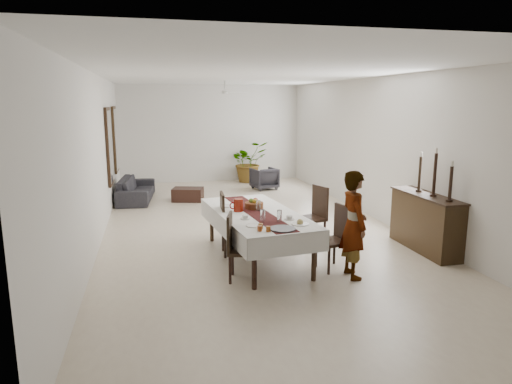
% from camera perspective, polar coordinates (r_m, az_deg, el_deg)
% --- Properties ---
extents(floor, '(6.00, 12.00, 0.00)m').
position_cam_1_polar(floor, '(9.85, -0.86, -4.41)').
color(floor, beige).
rests_on(floor, ground).
extents(ceiling, '(6.00, 12.00, 0.02)m').
position_cam_1_polar(ceiling, '(9.49, -0.92, 14.52)').
color(ceiling, white).
rests_on(ceiling, wall_back).
extents(wall_back, '(6.00, 0.02, 3.20)m').
position_cam_1_polar(wall_back, '(15.43, -5.66, 7.27)').
color(wall_back, silver).
rests_on(wall_back, floor).
extents(wall_front, '(6.00, 0.02, 3.20)m').
position_cam_1_polar(wall_front, '(3.98, 17.83, -4.77)').
color(wall_front, silver).
rests_on(wall_front, floor).
extents(wall_left, '(0.02, 12.00, 3.20)m').
position_cam_1_polar(wall_left, '(9.38, -19.16, 4.15)').
color(wall_left, silver).
rests_on(wall_left, floor).
extents(wall_right, '(0.02, 12.00, 3.20)m').
position_cam_1_polar(wall_right, '(10.58, 15.25, 5.12)').
color(wall_right, silver).
rests_on(wall_right, floor).
extents(dining_table_top, '(1.37, 2.69, 0.05)m').
position_cam_1_polar(dining_table_top, '(7.73, 0.05, -2.81)').
color(dining_table_top, black).
rests_on(dining_table_top, table_leg_fl).
extents(table_leg_fl, '(0.08, 0.08, 0.75)m').
position_cam_1_polar(table_leg_fl, '(6.59, -0.22, -9.02)').
color(table_leg_fl, black).
rests_on(table_leg_fl, floor).
extents(table_leg_fr, '(0.08, 0.08, 0.75)m').
position_cam_1_polar(table_leg_fr, '(6.94, 7.26, -8.03)').
color(table_leg_fr, black).
rests_on(table_leg_fr, floor).
extents(table_leg_bl, '(0.08, 0.08, 0.75)m').
position_cam_1_polar(table_leg_bl, '(8.83, -5.56, -3.77)').
color(table_leg_bl, black).
rests_on(table_leg_bl, floor).
extents(table_leg_br, '(0.08, 0.08, 0.75)m').
position_cam_1_polar(table_leg_br, '(9.10, 0.24, -3.26)').
color(table_leg_br, black).
rests_on(table_leg_br, floor).
extents(tablecloth_top, '(1.58, 2.91, 0.01)m').
position_cam_1_polar(tablecloth_top, '(7.72, 0.05, -2.58)').
color(tablecloth_top, white).
rests_on(tablecloth_top, dining_table_top).
extents(tablecloth_drape_left, '(0.33, 2.76, 0.32)m').
position_cam_1_polar(tablecloth_drape_left, '(7.57, -4.46, -4.10)').
color(tablecloth_drape_left, silver).
rests_on(tablecloth_drape_left, dining_table_top).
extents(tablecloth_drape_right, '(0.33, 2.76, 0.32)m').
position_cam_1_polar(tablecloth_drape_right, '(7.99, 4.32, -3.29)').
color(tablecloth_drape_right, silver).
rests_on(tablecloth_drape_right, dining_table_top).
extents(tablecloth_drape_near, '(1.27, 0.16, 0.32)m').
position_cam_1_polar(tablecloth_drape_near, '(6.52, 4.20, -6.65)').
color(tablecloth_drape_near, silver).
rests_on(tablecloth_drape_near, dining_table_top).
extents(tablecloth_drape_far, '(1.27, 0.16, 0.32)m').
position_cam_1_polar(tablecloth_drape_far, '(9.04, -2.93, -1.56)').
color(tablecloth_drape_far, white).
rests_on(tablecloth_drape_far, dining_table_top).
extents(table_runner, '(0.69, 2.72, 0.00)m').
position_cam_1_polar(table_runner, '(7.72, 0.05, -2.51)').
color(table_runner, '#4E1716').
rests_on(table_runner, tablecloth_top).
extents(red_pitcher, '(0.18, 0.18, 0.22)m').
position_cam_1_polar(red_pitcher, '(7.76, -2.23, -1.65)').
color(red_pitcher, maroon).
rests_on(red_pitcher, tablecloth_top).
extents(pitcher_handle, '(0.13, 0.04, 0.13)m').
position_cam_1_polar(pitcher_handle, '(7.73, -2.88, -1.70)').
color(pitcher_handle, maroon).
rests_on(pitcher_handle, red_pitcher).
extents(wine_glass_near, '(0.08, 0.08, 0.18)m').
position_cam_1_polar(wine_glass_near, '(7.11, 2.95, -2.99)').
color(wine_glass_near, silver).
rests_on(wine_glass_near, tablecloth_top).
extents(wine_glass_mid, '(0.08, 0.08, 0.18)m').
position_cam_1_polar(wine_glass_mid, '(7.12, 0.85, -2.96)').
color(wine_glass_mid, white).
rests_on(wine_glass_mid, tablecloth_top).
extents(wine_glass_far, '(0.08, 0.08, 0.18)m').
position_cam_1_polar(wine_glass_far, '(7.76, 0.29, -1.75)').
color(wine_glass_far, white).
rests_on(wine_glass_far, tablecloth_top).
extents(teacup_right, '(0.10, 0.10, 0.06)m').
position_cam_1_polar(teacup_right, '(7.24, 4.20, -3.22)').
color(teacup_right, silver).
rests_on(teacup_right, saucer_right).
extents(saucer_right, '(0.16, 0.16, 0.01)m').
position_cam_1_polar(saucer_right, '(7.25, 4.20, -3.42)').
color(saucer_right, silver).
rests_on(saucer_right, tablecloth_top).
extents(teacup_left, '(0.10, 0.10, 0.06)m').
position_cam_1_polar(teacup_left, '(7.26, -1.35, -3.16)').
color(teacup_left, white).
rests_on(teacup_left, saucer_left).
extents(saucer_left, '(0.16, 0.16, 0.01)m').
position_cam_1_polar(saucer_left, '(7.27, -1.35, -3.35)').
color(saucer_left, white).
rests_on(saucer_left, tablecloth_top).
extents(plate_near_right, '(0.26, 0.26, 0.02)m').
position_cam_1_polar(plate_near_right, '(6.98, 5.52, -4.01)').
color(plate_near_right, white).
rests_on(plate_near_right, tablecloth_top).
extents(bread_near_right, '(0.10, 0.10, 0.10)m').
position_cam_1_polar(bread_near_right, '(6.97, 5.52, -3.77)').
color(bread_near_right, tan).
rests_on(bread_near_right, plate_near_right).
extents(plate_near_left, '(0.26, 0.26, 0.02)m').
position_cam_1_polar(plate_near_left, '(6.87, -0.21, -4.20)').
color(plate_near_left, white).
rests_on(plate_near_left, tablecloth_top).
extents(plate_far_left, '(0.26, 0.26, 0.02)m').
position_cam_1_polar(plate_far_left, '(8.16, -3.64, -1.73)').
color(plate_far_left, white).
rests_on(plate_far_left, tablecloth_top).
extents(serving_tray, '(0.39, 0.39, 0.02)m').
position_cam_1_polar(serving_tray, '(6.70, 3.34, -4.61)').
color(serving_tray, '#3A3B3F').
rests_on(serving_tray, tablecloth_top).
extents(jam_jar_a, '(0.07, 0.07, 0.08)m').
position_cam_1_polar(jam_jar_a, '(6.57, 1.54, -4.63)').
color(jam_jar_a, '#984816').
rests_on(jam_jar_a, tablecloth_top).
extents(jam_jar_b, '(0.07, 0.07, 0.08)m').
position_cam_1_polar(jam_jar_b, '(6.59, 0.46, -4.58)').
color(jam_jar_b, '#943F15').
rests_on(jam_jar_b, tablecloth_top).
extents(jam_jar_c, '(0.07, 0.07, 0.08)m').
position_cam_1_polar(jam_jar_c, '(6.71, 0.58, -4.30)').
color(jam_jar_c, '#985516').
rests_on(jam_jar_c, tablecloth_top).
extents(fruit_basket, '(0.32, 0.32, 0.11)m').
position_cam_1_polar(fruit_basket, '(7.97, -0.24, -1.69)').
color(fruit_basket, brown).
rests_on(fruit_basket, tablecloth_top).
extents(fruit_red, '(0.10, 0.10, 0.10)m').
position_cam_1_polar(fruit_red, '(7.98, -0.07, -1.07)').
color(fruit_red, maroon).
rests_on(fruit_red, fruit_basket).
extents(fruit_green, '(0.09, 0.09, 0.09)m').
position_cam_1_polar(fruit_green, '(7.97, -0.61, -1.10)').
color(fruit_green, olive).
rests_on(fruit_green, fruit_basket).
extents(fruit_yellow, '(0.09, 0.09, 0.09)m').
position_cam_1_polar(fruit_yellow, '(7.90, -0.11, -1.20)').
color(fruit_yellow, gold).
rests_on(fruit_yellow, fruit_basket).
extents(chair_right_near_seat, '(0.53, 0.53, 0.05)m').
position_cam_1_polar(chair_right_near_seat, '(7.43, 9.50, -6.14)').
color(chair_right_near_seat, black).
rests_on(chair_right_near_seat, chair_right_near_leg_fl).
extents(chair_right_near_leg_fl, '(0.05, 0.05, 0.43)m').
position_cam_1_polar(chair_right_near_leg_fl, '(7.47, 11.38, -8.06)').
color(chair_right_near_leg_fl, black).
rests_on(chair_right_near_leg_fl, floor).
extents(chair_right_near_leg_fr, '(0.05, 0.05, 0.43)m').
position_cam_1_polar(chair_right_near_leg_fr, '(7.74, 9.76, -7.31)').
color(chair_right_near_leg_fr, black).
rests_on(chair_right_near_leg_fr, floor).
extents(chair_right_near_leg_bl, '(0.05, 0.05, 0.43)m').
position_cam_1_polar(chair_right_near_leg_bl, '(7.27, 9.10, -8.54)').
color(chair_right_near_leg_bl, black).
rests_on(chair_right_near_leg_bl, floor).
extents(chair_right_near_leg_br, '(0.05, 0.05, 0.43)m').
position_cam_1_polar(chair_right_near_leg_br, '(7.55, 7.52, -7.73)').
color(chair_right_near_leg_br, black).
rests_on(chair_right_near_leg_br, floor).
extents(chair_right_near_back, '(0.14, 0.44, 0.56)m').
position_cam_1_polar(chair_right_near_back, '(7.46, 10.82, -3.71)').
color(chair_right_near_back, black).
rests_on(chair_right_near_back, chair_right_near_seat).
extents(chair_right_far_seat, '(0.58, 0.58, 0.05)m').
position_cam_1_polar(chair_right_far_seat, '(8.66, 6.85, -3.35)').
color(chair_right_far_seat, black).
rests_on(chair_right_far_seat, chair_right_far_leg_fl).
extents(chair_right_far_leg_fl, '(0.06, 0.06, 0.46)m').
position_cam_1_polar(chair_right_far_leg_fl, '(8.70, 8.57, -5.10)').
color(chair_right_far_leg_fl, black).
rests_on(chair_right_far_leg_fl, floor).
extents(chair_right_far_leg_fr, '(0.06, 0.06, 0.46)m').
position_cam_1_polar(chair_right_far_leg_fr, '(8.99, 7.08, -4.51)').
color(chair_right_far_leg_fr, black).
rests_on(chair_right_far_leg_fr, floor).
extents(chair_right_far_leg_bl, '(0.06, 0.06, 0.46)m').
position_cam_1_polar(chair_right_far_leg_bl, '(8.48, 6.52, -5.47)').
color(chair_right_far_leg_bl, black).
rests_on(chair_right_far_leg_bl, floor).
extents(chair_right_far_leg_br, '(0.06, 0.06, 0.46)m').
position_cam_1_polar(chair_right_far_leg_br, '(8.78, 5.07, -4.86)').
color(chair_right_far_leg_br, black).
rests_on(chair_right_far_leg_br, floor).
extents(chair_right_far_back, '(0.17, 0.46, 0.59)m').
position_cam_1_polar(chair_right_far_back, '(8.71, 8.02, -1.15)').
color(chair_right_far_back, black).
rests_on(chair_right_far_back, chair_right_far_seat).
extents(chair_left_near_seat, '(0.54, 0.54, 0.05)m').
position_cam_1_polar(chair_left_near_seat, '(6.90, -1.65, -7.39)').
color(chair_left_near_seat, black).
rests_on(chair_left_near_seat, chair_left_near_leg_fl).
extents(chair_left_near_leg_fl, '(0.05, 0.05, 0.43)m').
position_cam_1_polar(chair_left_near_leg_fl, '(7.16, -2.95, -8.72)').
color(chair_left_near_leg_fl, black).
rests_on(chair_left_near_leg_fl, floor).
extents(chair_left_near_leg_fr, '(0.05, 0.05, 0.43)m').
position_cam_1_polar(chair_left_near_leg_fr, '(6.83, -3.27, -9.73)').
color(chair_left_near_leg_fr, black).
rests_on(chair_left_near_leg_fr, floor).
extents(chair_left_near_leg_bl, '(0.05, 0.05, 0.43)m').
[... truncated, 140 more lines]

